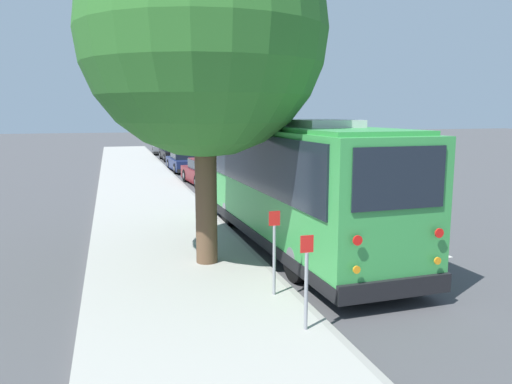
{
  "coord_description": "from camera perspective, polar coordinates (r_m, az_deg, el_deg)",
  "views": [
    {
      "loc": [
        -13.03,
        5.41,
        3.66
      ],
      "look_at": [
        1.05,
        1.3,
        1.3
      ],
      "focal_mm": 35.0,
      "sensor_mm": 36.0,
      "label": 1
    }
  ],
  "objects": [
    {
      "name": "sidewalk_slab",
      "position": [
        13.57,
        -10.19,
        -6.32
      ],
      "size": [
        80.0,
        3.94,
        0.15
      ],
      "primitive_type": "cube",
      "color": "#A3A099",
      "rests_on": "ground"
    },
    {
      "name": "ground_plane",
      "position": [
        14.57,
        6.11,
        -5.46
      ],
      "size": [
        160.0,
        160.0,
        0.0
      ],
      "primitive_type": "plane",
      "color": "#474749"
    },
    {
      "name": "parked_sedan_maroon",
      "position": [
        25.45,
        -5.75,
        2.22
      ],
      "size": [
        4.42,
        1.99,
        1.32
      ],
      "rotation": [
        0.0,
        0.0,
        0.07
      ],
      "color": "maroon",
      "rests_on": "ground"
    },
    {
      "name": "lane_stripe_ahead",
      "position": [
        19.73,
        8.58,
        -1.65
      ],
      "size": [
        2.4,
        0.14,
        0.01
      ],
      "primitive_type": "cube",
      "color": "silver",
      "rests_on": "ground"
    },
    {
      "name": "shuttle_bus",
      "position": [
        13.54,
        4.23,
        1.53
      ],
      "size": [
        10.11,
        2.9,
        3.48
      ],
      "rotation": [
        0.0,
        0.0,
        0.03
      ],
      "color": "green",
      "rests_on": "ground"
    },
    {
      "name": "sign_post_far",
      "position": [
        9.64,
        2.1,
        -6.88
      ],
      "size": [
        0.06,
        0.22,
        1.65
      ],
      "color": "gray",
      "rests_on": "sidewalk_slab"
    },
    {
      "name": "street_tree",
      "position": [
        11.79,
        -6.2,
        19.37
      ],
      "size": [
        5.52,
        5.52,
        8.83
      ],
      "color": "brown",
      "rests_on": "sidewalk_slab"
    },
    {
      "name": "curb_strip",
      "position": [
        13.92,
        -1.77,
        -5.79
      ],
      "size": [
        80.0,
        0.14,
        0.15
      ],
      "primitive_type": "cube",
      "color": "gray",
      "rests_on": "ground"
    },
    {
      "name": "parked_sedan_gray",
      "position": [
        45.01,
        -10.69,
        5.06
      ],
      "size": [
        4.47,
        1.93,
        1.27
      ],
      "rotation": [
        0.0,
        0.0,
        -0.07
      ],
      "color": "slate",
      "rests_on": "ground"
    },
    {
      "name": "parked_sedan_navy",
      "position": [
        31.44,
        -8.15,
        3.47
      ],
      "size": [
        4.34,
        1.91,
        1.3
      ],
      "rotation": [
        0.0,
        0.0,
        0.04
      ],
      "color": "#19234C",
      "rests_on": "ground"
    },
    {
      "name": "lane_stripe_mid",
      "position": [
        14.64,
        18.5,
        -5.81
      ],
      "size": [
        2.4,
        0.14,
        0.01
      ],
      "primitive_type": "cube",
      "color": "silver",
      "rests_on": "ground"
    },
    {
      "name": "sign_post_near",
      "position": [
        8.18,
        5.77,
        -10.15
      ],
      "size": [
        0.06,
        0.22,
        1.58
      ],
      "color": "gray",
      "rests_on": "sidewalk_slab"
    },
    {
      "name": "parked_sedan_black",
      "position": [
        38.72,
        -9.5,
        4.47
      ],
      "size": [
        4.28,
        1.75,
        1.28
      ],
      "rotation": [
        0.0,
        0.0,
        0.02
      ],
      "color": "black",
      "rests_on": "ground"
    }
  ]
}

